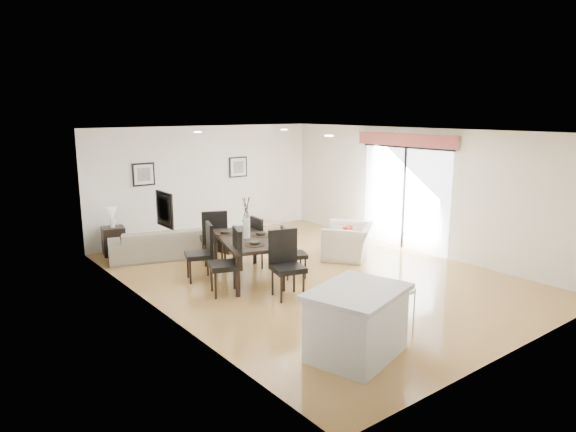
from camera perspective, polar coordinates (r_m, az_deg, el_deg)
ground at (r=9.80m, az=2.56°, el=-6.57°), size 8.00×8.00×0.00m
wall_back at (r=12.75m, az=-9.05°, el=3.80°), size 6.00×0.04×2.70m
wall_front at (r=6.98m, az=24.33°, el=-3.64°), size 6.00×0.04×2.70m
wall_left at (r=7.91m, az=-14.24°, el=-1.23°), size 0.04×8.00×2.70m
wall_right at (r=11.60m, az=14.06°, el=2.82°), size 0.04×8.00×2.70m
ceiling at (r=9.31m, az=2.71°, el=9.41°), size 6.00×8.00×0.02m
sofa at (r=11.16m, az=-13.83°, el=-2.95°), size 2.31×1.44×0.63m
armchair at (r=10.90m, az=6.64°, el=-2.81°), size 1.45×1.42×0.71m
courtyard_plant_a at (r=13.65m, az=22.46°, el=-0.69°), size 0.72×0.65×0.70m
courtyard_plant_b at (r=14.50m, az=16.41°, el=0.33°), size 0.44×0.44×0.66m
dining_table at (r=9.44m, az=-4.61°, el=-2.91°), size 1.45×2.05×0.77m
dining_chair_wnear at (r=8.72m, az=-6.42°, el=-4.65°), size 0.65×0.65×1.13m
dining_chair_wfar at (r=9.51m, az=-9.36°, el=-3.59°), size 0.61×0.61×1.06m
dining_chair_enear at (r=9.51m, az=0.22°, el=-3.77°), size 0.57×0.57×0.96m
dining_chair_efar at (r=10.21m, az=-2.95°, el=-2.54°), size 0.50×0.50×1.01m
dining_chair_head at (r=8.56m, az=-0.27°, el=-4.88°), size 0.62×0.62×1.12m
dining_chair_foot at (r=10.39m, az=-8.21°, el=-2.03°), size 0.65×0.65×1.12m
vase at (r=9.34m, az=-4.65°, el=-0.44°), size 0.83×1.35×0.76m
coffee_table at (r=11.67m, az=-5.86°, el=-2.60°), size 1.11×0.82×0.40m
side_table at (r=11.68m, az=-18.79°, el=-2.64°), size 0.54×0.54×0.61m
table_lamp at (r=11.56m, az=-18.98°, el=0.15°), size 0.22×0.22×0.43m
cushion at (r=10.71m, az=6.65°, el=-1.94°), size 0.32×0.22×0.31m
kitchen_island at (r=6.65m, az=7.65°, el=-11.62°), size 1.49×1.29×0.89m
bar_stool at (r=7.20m, az=12.68°, el=-8.53°), size 0.33×0.33×0.72m
framed_print_back_left at (r=12.01m, az=-15.76°, el=4.47°), size 0.52×0.04×0.52m
framed_print_back_right at (r=13.13m, az=-5.56°, el=5.44°), size 0.52×0.04×0.52m
framed_print_left_wall at (r=7.68m, az=-13.55°, el=0.71°), size 0.04×0.52×0.52m
sliding_door at (r=11.71m, az=12.85°, el=4.52°), size 0.12×2.70×2.57m
courtyard at (r=14.71m, az=19.06°, el=2.66°), size 6.00×6.00×2.00m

